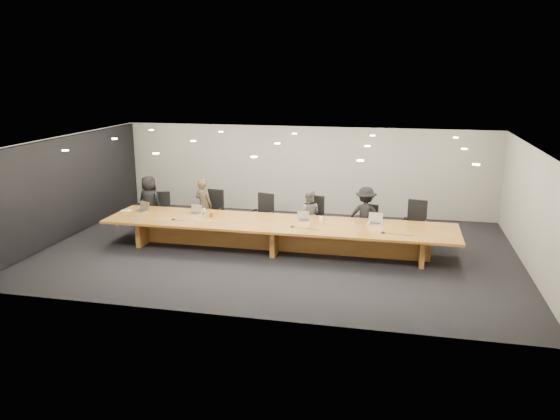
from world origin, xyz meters
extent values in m
plane|color=black|center=(0.00, 0.00, 0.00)|extent=(12.00, 12.00, 0.00)
cube|color=#AFAB9F|center=(0.00, 4.00, 1.40)|extent=(12.00, 0.02, 2.80)
cube|color=black|center=(-5.94, 0.00, 1.37)|extent=(0.08, 7.84, 2.74)
cube|color=brown|center=(0.00, 0.00, 0.72)|extent=(9.00, 1.80, 0.06)
cube|color=brown|center=(0.00, 0.00, 0.34)|extent=(7.65, 0.15, 0.69)
cube|color=brown|center=(-3.60, 0.00, 0.34)|extent=(0.12, 1.26, 0.69)
cube|color=brown|center=(0.00, 0.00, 0.34)|extent=(0.12, 1.26, 0.69)
cube|color=brown|center=(3.60, 0.00, 0.34)|extent=(0.12, 1.26, 0.69)
imported|color=black|center=(-4.12, 1.23, 0.78)|extent=(0.84, 0.63, 1.56)
imported|color=#3D3321|center=(-2.44, 1.22, 0.78)|extent=(0.66, 0.54, 1.56)
imported|color=#5A5B5D|center=(0.61, 1.15, 0.69)|extent=(0.70, 0.56, 1.38)
imported|color=black|center=(2.15, 1.13, 0.77)|extent=(1.03, 0.64, 1.54)
cylinder|color=#ACBCB7|center=(-1.99, 0.06, 0.87)|extent=(0.10, 0.10, 0.23)
cylinder|color=brown|center=(-1.83, 0.14, 0.81)|extent=(0.10, 0.10, 0.11)
cone|color=white|center=(1.06, 0.42, 0.80)|extent=(0.09, 0.09, 0.10)
cone|color=white|center=(2.29, 0.22, 0.79)|extent=(0.09, 0.09, 0.08)
cube|color=silver|center=(-4.35, 0.24, 0.76)|extent=(0.26, 0.21, 0.01)
cube|color=#59B22F|center=(-4.37, 0.26, 0.78)|extent=(0.16, 0.13, 0.02)
cube|color=#B3B3B8|center=(-3.70, -0.55, 0.77)|extent=(0.22, 0.17, 0.03)
cone|color=black|center=(-2.71, -0.34, 0.77)|extent=(0.14, 0.14, 0.03)
cone|color=black|center=(0.46, -0.34, 0.77)|extent=(0.14, 0.14, 0.03)
cone|color=black|center=(2.67, -0.37, 0.77)|extent=(0.17, 0.17, 0.03)
camera|label=1|loc=(2.97, -13.08, 4.52)|focal=35.00mm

